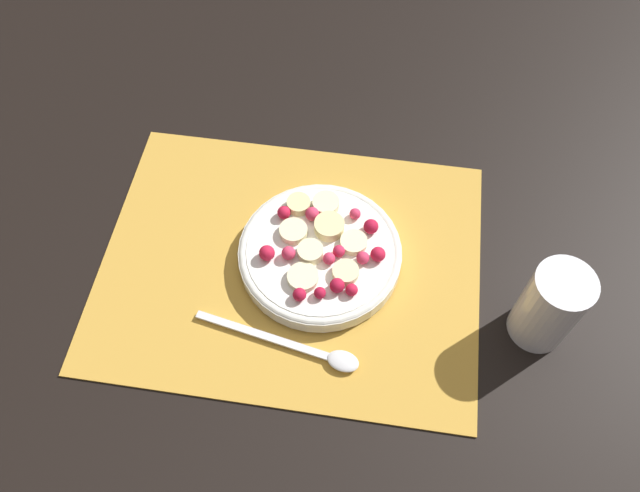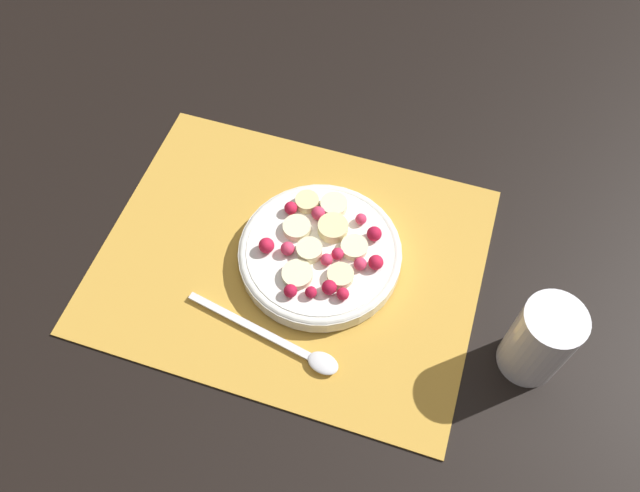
% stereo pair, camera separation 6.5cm
% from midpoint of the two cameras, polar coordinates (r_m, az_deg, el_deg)
% --- Properties ---
extents(ground_plane, '(3.00, 3.00, 0.00)m').
position_cam_midpoint_polar(ground_plane, '(0.79, -5.02, -1.81)').
color(ground_plane, black).
extents(placemat, '(0.47, 0.37, 0.01)m').
position_cam_midpoint_polar(placemat, '(0.79, -5.04, -1.70)').
color(placemat, gold).
rests_on(placemat, ground_plane).
extents(fruit_bowl, '(0.20, 0.20, 0.04)m').
position_cam_midpoint_polar(fruit_bowl, '(0.77, -2.37, -0.72)').
color(fruit_bowl, silver).
rests_on(fruit_bowl, placemat).
extents(spoon, '(0.20, 0.05, 0.01)m').
position_cam_midpoint_polar(spoon, '(0.73, -3.79, -9.62)').
color(spoon, silver).
rests_on(spoon, placemat).
extents(drinking_glass, '(0.07, 0.07, 0.12)m').
position_cam_midpoint_polar(drinking_glass, '(0.73, 17.95, -5.47)').
color(drinking_glass, white).
rests_on(drinking_glass, ground_plane).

